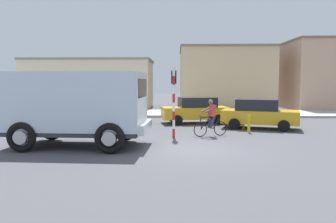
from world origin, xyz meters
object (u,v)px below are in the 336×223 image
(bollard_far, at_px, (243,121))
(bollard_near, at_px, (249,124))
(truck_foreground, at_px, (77,104))
(cyclist, at_px, (211,118))
(pedestrian_near_kerb, at_px, (118,108))
(car_white_mid, at_px, (195,110))
(traffic_light_pole, at_px, (174,92))
(car_red_near, at_px, (259,114))

(bollard_far, bearing_deg, bollard_near, -90.00)
(bollard_near, bearing_deg, bollard_far, 90.00)
(bollard_far, bearing_deg, truck_foreground, -146.00)
(cyclist, xyz_separation_m, bollard_near, (2.00, 1.08, -0.41))
(cyclist, distance_m, pedestrian_near_kerb, 8.03)
(car_white_mid, bearing_deg, bollard_far, -44.90)
(traffic_light_pole, xyz_separation_m, car_white_mid, (1.28, 5.22, -1.25))
(traffic_light_pole, bearing_deg, truck_foreground, -149.01)
(cyclist, distance_m, car_red_near, 3.92)
(traffic_light_pole, bearing_deg, bollard_near, 20.46)
(car_red_near, bearing_deg, bollard_near, -119.00)
(cyclist, distance_m, traffic_light_pole, 2.12)
(truck_foreground, height_order, pedestrian_near_kerb, truck_foreground)
(pedestrian_near_kerb, relative_size, bollard_near, 1.80)
(car_white_mid, xyz_separation_m, bollard_far, (2.44, -2.43, -0.37))
(truck_foreground, distance_m, car_red_near, 9.88)
(truck_foreground, xyz_separation_m, bollard_near, (7.47, 3.64, -1.22))
(traffic_light_pole, xyz_separation_m, bollard_near, (3.73, 1.39, -1.62))
(car_white_mid, distance_m, pedestrian_near_kerb, 5.07)
(cyclist, bearing_deg, bollard_far, 51.08)
(traffic_light_pole, distance_m, car_red_near, 5.62)
(bollard_far, bearing_deg, car_red_near, 11.59)
(traffic_light_pole, height_order, pedestrian_near_kerb, traffic_light_pole)
(traffic_light_pole, relative_size, bollard_far, 3.56)
(truck_foreground, height_order, bollard_far, truck_foreground)
(truck_foreground, bearing_deg, car_white_mid, 56.07)
(bollard_near, bearing_deg, car_red_near, 61.00)
(traffic_light_pole, bearing_deg, cyclist, 10.17)
(car_red_near, relative_size, pedestrian_near_kerb, 2.67)
(car_white_mid, distance_m, bollard_near, 4.56)
(cyclist, relative_size, car_white_mid, 0.41)
(car_white_mid, bearing_deg, traffic_light_pole, -103.80)
(traffic_light_pole, relative_size, bollard_near, 3.56)
(car_red_near, bearing_deg, car_white_mid, 145.81)
(car_white_mid, bearing_deg, truck_foreground, -123.93)
(car_white_mid, xyz_separation_m, pedestrian_near_kerb, (-4.97, 1.02, 0.03))
(traffic_light_pole, bearing_deg, car_white_mid, 76.20)
(pedestrian_near_kerb, bearing_deg, truck_foreground, -90.40)
(bollard_near, bearing_deg, traffic_light_pole, -159.54)
(truck_foreground, xyz_separation_m, traffic_light_pole, (3.74, 2.25, 0.40))
(car_white_mid, relative_size, pedestrian_near_kerb, 2.62)
(traffic_light_pole, distance_m, bollard_far, 4.93)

